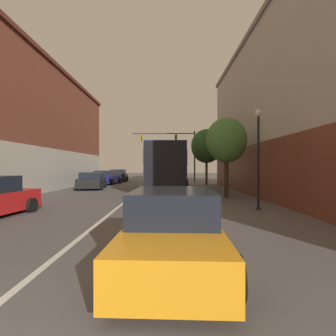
{
  "coord_description": "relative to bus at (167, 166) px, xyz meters",
  "views": [
    {
      "loc": [
        2.24,
        -1.11,
        1.8
      ],
      "look_at": [
        2.25,
        17.13,
        1.74
      ],
      "focal_mm": 28.0,
      "sensor_mm": 36.0,
      "label": 1
    }
  ],
  "objects": [
    {
      "name": "traffic_signal_gantry",
      "position": [
        1.02,
        10.5,
        2.51
      ],
      "size": [
        7.47,
        0.36,
        6.1
      ],
      "color": "#333338",
      "rests_on": "ground_plane"
    },
    {
      "name": "street_tree_far",
      "position": [
        4.07,
        6.39,
        2.05
      ],
      "size": [
        3.17,
        2.85,
        5.71
      ],
      "color": "brown",
      "rests_on": "ground_plane"
    },
    {
      "name": "bus",
      "position": [
        0.0,
        0.0,
        0.0
      ],
      "size": [
        3.0,
        10.58,
        3.39
      ],
      "rotation": [
        0.0,
        0.0,
        1.56
      ],
      "color": "navy",
      "rests_on": "ground_plane"
    },
    {
      "name": "parked_car_left_near",
      "position": [
        -6.25,
        1.27,
        -1.24
      ],
      "size": [
        2.5,
        4.56,
        1.38
      ],
      "rotation": [
        0.0,
        0.0,
        1.7
      ],
      "color": "black",
      "rests_on": "ground_plane"
    },
    {
      "name": "lane_center_line",
      "position": [
        -2.14,
        -2.46,
        -1.9
      ],
      "size": [
        0.14,
        45.94,
        0.01
      ],
      "color": "silver",
      "rests_on": "ground_plane"
    },
    {
      "name": "street_lamp",
      "position": [
        3.91,
        -9.52,
        0.54
      ],
      "size": [
        0.31,
        0.31,
        4.24
      ],
      "color": "black",
      "rests_on": "ground_plane"
    },
    {
      "name": "parked_car_left_far",
      "position": [
        -6.11,
        12.32,
        -1.19
      ],
      "size": [
        2.41,
        4.4,
        1.52
      ],
      "rotation": [
        0.0,
        0.0,
        1.64
      ],
      "color": "black",
      "rests_on": "ground_plane"
    },
    {
      "name": "building_right_storefront",
      "position": [
        8.85,
        -5.57,
        3.5
      ],
      "size": [
        7.33,
        26.13,
        10.59
      ],
      "color": "#B7B2A3",
      "rests_on": "ground_plane"
    },
    {
      "name": "street_tree_near",
      "position": [
        3.58,
        -4.94,
        1.49
      ],
      "size": [
        2.43,
        2.19,
        4.75
      ],
      "color": "#3D2D1E",
      "rests_on": "ground_plane"
    },
    {
      "name": "parked_car_left_distant",
      "position": [
        -6.36,
        7.06,
        -1.22
      ],
      "size": [
        2.56,
        4.72,
        1.45
      ],
      "rotation": [
        0.0,
        0.0,
        1.46
      ],
      "color": "navy",
      "rests_on": "ground_plane"
    },
    {
      "name": "hatchback_foreground",
      "position": [
        0.19,
        -15.72,
        -1.26
      ],
      "size": [
        2.03,
        4.0,
        1.37
      ],
      "rotation": [
        0.0,
        0.0,
        1.53
      ],
      "color": "orange",
      "rests_on": "ground_plane"
    }
  ]
}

